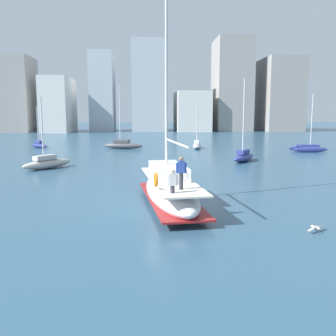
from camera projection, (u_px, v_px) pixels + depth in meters
ground_plane at (170, 209)px, 19.84m from camera, size 400.00×400.00×0.00m
main_sailboat at (170, 189)px, 20.61m from camera, size 3.50×9.81×13.53m
moored_sloop_near at (39, 145)px, 55.33m from camera, size 3.50×3.67×6.16m
moored_sloop_far at (197, 145)px, 54.01m from camera, size 2.01×4.90×6.53m
moored_catamaran at (244, 156)px, 39.51m from camera, size 3.91×4.97×8.64m
moored_cutter_left at (47, 163)px, 34.38m from camera, size 4.24×4.92×6.53m
moored_cutter_right at (123, 145)px, 53.59m from camera, size 5.87×2.53×9.16m
moored_ketch_distant at (308, 147)px, 49.63m from camera, size 4.66×2.35×7.63m
seagull at (316, 228)px, 15.95m from camera, size 1.00×0.69×0.17m
waterfront_buildings at (163, 94)px, 107.03m from camera, size 85.82×21.17×26.44m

